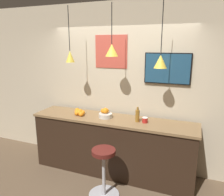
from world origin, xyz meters
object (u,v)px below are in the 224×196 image
fruit_bowl (105,114)px  spread_jar (145,120)px  bar_stool (104,168)px  juice_bottle (137,116)px  mounted_tv (167,69)px

fruit_bowl → spread_jar: (0.68, -0.01, -0.02)m
bar_stool → fruit_bowl: bearing=110.7°
juice_bottle → spread_jar: (0.12, -0.00, -0.06)m
mounted_tv → fruit_bowl: bearing=-159.4°
fruit_bowl → mounted_tv: size_ratio=0.31×
bar_stool → spread_jar: 0.96m
spread_jar → juice_bottle: bearing=180.0°
juice_bottle → bar_stool: bearing=-116.6°
fruit_bowl → spread_jar: 0.68m
spread_jar → mounted_tv: size_ratio=0.12×
bar_stool → spread_jar: size_ratio=8.62×
fruit_bowl → juice_bottle: size_ratio=0.92×
spread_jar → mounted_tv: 0.90m
fruit_bowl → mounted_tv: (0.93, 0.35, 0.76)m
juice_bottle → spread_jar: bearing=-0.0°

